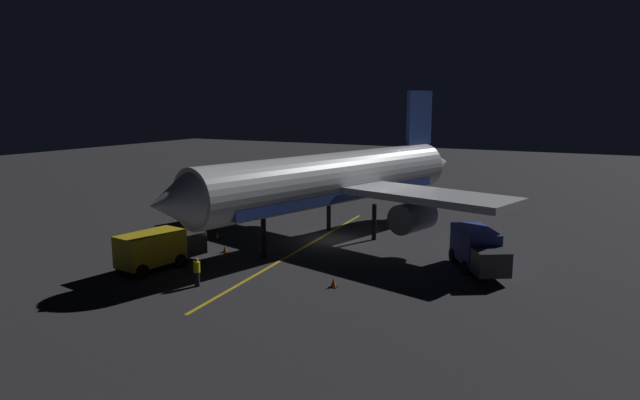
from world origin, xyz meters
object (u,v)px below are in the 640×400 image
object	(u,v)px
airliner	(337,181)
ground_crew_worker	(197,272)
catering_truck	(478,250)
traffic_cone_near_right	(225,249)
traffic_cone_under_wing	(217,235)
baggage_truck	(158,249)
traffic_cone_near_left	(261,249)
traffic_cone_far	(334,283)

from	to	relation	value
airliner	ground_crew_worker	distance (m)	15.07
catering_truck	traffic_cone_near_right	bearing A→B (deg)	13.58
catering_truck	traffic_cone_under_wing	xyz separation A→B (m)	(20.23, 1.04, -1.07)
baggage_truck	catering_truck	world-z (taller)	catering_truck
traffic_cone_near_left	traffic_cone_far	xyz separation A→B (m)	(-8.08, 4.44, 0.00)
catering_truck	traffic_cone_near_left	world-z (taller)	catering_truck
traffic_cone_far	traffic_cone_under_wing	bearing A→B (deg)	-25.25
airliner	ground_crew_worker	xyz separation A→B (m)	(2.05, 14.44, -3.78)
airliner	baggage_truck	size ratio (longest dim) A/B	5.24
traffic_cone_under_wing	catering_truck	bearing A→B (deg)	-177.06
ground_crew_worker	traffic_cone_near_left	distance (m)	8.14
traffic_cone_under_wing	baggage_truck	bearing A→B (deg)	101.41
traffic_cone_far	baggage_truck	bearing A→B (deg)	8.86
ground_crew_worker	traffic_cone_far	world-z (taller)	ground_crew_worker
traffic_cone_near_right	traffic_cone_far	bearing A→B (deg)	162.49
baggage_truck	traffic_cone_far	xyz separation A→B (m)	(-11.89, -1.85, -1.02)
traffic_cone_near_left	traffic_cone_near_right	world-z (taller)	same
traffic_cone_near_left	traffic_cone_far	distance (m)	9.22
airliner	baggage_truck	distance (m)	14.74
catering_truck	ground_crew_worker	xyz separation A→B (m)	(13.88, 11.06, -0.44)
airliner	traffic_cone_under_wing	distance (m)	10.47
baggage_truck	traffic_cone_near_left	world-z (taller)	baggage_truck
traffic_cone_near_right	ground_crew_worker	bearing A→B (deg)	115.04
airliner	ground_crew_worker	bearing A→B (deg)	81.91
baggage_truck	traffic_cone_near_right	bearing A→B (deg)	-105.70
traffic_cone_near_right	traffic_cone_near_left	bearing A→B (deg)	-154.06
airliner	catering_truck	distance (m)	12.75
airliner	traffic_cone_far	world-z (taller)	airliner
catering_truck	traffic_cone_far	distance (m)	10.05
catering_truck	traffic_cone_far	world-z (taller)	catering_truck
baggage_truck	traffic_cone_near_right	size ratio (longest dim) A/B	11.42
airliner	traffic_cone_under_wing	xyz separation A→B (m)	(8.40, 4.42, -4.42)
baggage_truck	traffic_cone_near_left	bearing A→B (deg)	-121.16
airliner	baggage_truck	world-z (taller)	airliner
traffic_cone_near_right	baggage_truck	bearing A→B (deg)	74.30
ground_crew_worker	traffic_cone_far	bearing A→B (deg)	-153.28
ground_crew_worker	traffic_cone_under_wing	bearing A→B (deg)	-57.65
catering_truck	traffic_cone_far	size ratio (longest dim) A/B	11.20
catering_truck	traffic_cone_near_right	distance (m)	17.64
baggage_truck	ground_crew_worker	size ratio (longest dim) A/B	3.61
traffic_cone_far	catering_truck	bearing A→B (deg)	-131.93
traffic_cone_under_wing	traffic_cone_far	size ratio (longest dim) A/B	1.00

